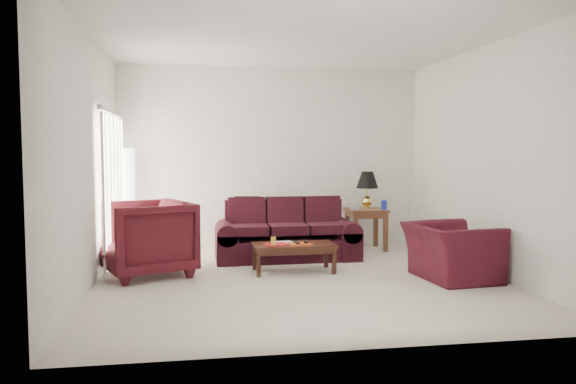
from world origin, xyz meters
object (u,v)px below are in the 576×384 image
(coffee_table, at_px, (294,258))
(armchair_left, at_px, (146,238))
(end_table, at_px, (366,229))
(sofa, at_px, (287,230))
(armchair_right, at_px, (452,252))
(floor_lamp, at_px, (128,201))

(coffee_table, bearing_deg, armchair_left, -163.84)
(end_table, bearing_deg, sofa, -156.59)
(armchair_left, xyz_separation_m, armchair_right, (3.82, -0.83, -0.14))
(end_table, relative_size, floor_lamp, 0.40)
(end_table, relative_size, armchair_left, 0.62)
(floor_lamp, bearing_deg, armchair_right, -29.69)
(armchair_right, bearing_deg, sofa, 42.95)
(floor_lamp, xyz_separation_m, armchair_left, (0.40, -1.58, -0.35))
(armchair_left, bearing_deg, armchair_right, 55.90)
(armchair_left, bearing_deg, floor_lamp, 172.54)
(sofa, height_order, end_table, sofa)
(end_table, bearing_deg, floor_lamp, 177.68)
(end_table, distance_m, coffee_table, 2.11)
(end_table, height_order, coffee_table, end_table)
(armchair_right, bearing_deg, floor_lamp, 54.98)
(sofa, bearing_deg, floor_lamp, 159.40)
(floor_lamp, height_order, armchair_left, floor_lamp)
(end_table, relative_size, coffee_table, 0.62)
(sofa, xyz_separation_m, floor_lamp, (-2.39, 0.77, 0.41))
(end_table, xyz_separation_m, floor_lamp, (-3.80, 0.15, 0.51))
(end_table, height_order, floor_lamp, floor_lamp)
(armchair_left, height_order, armchair_right, armchair_left)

